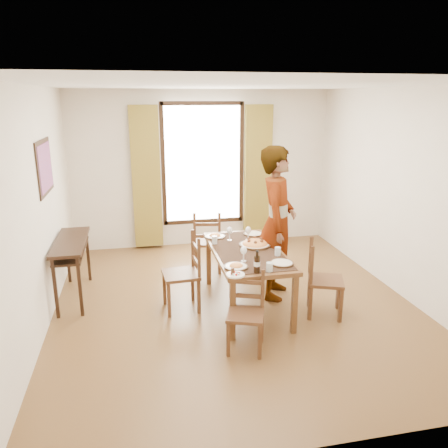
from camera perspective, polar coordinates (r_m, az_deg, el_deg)
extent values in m
plane|color=#4E3218|center=(5.75, 1.33, -10.27)|extent=(5.00, 5.00, 0.00)
cube|color=silver|center=(7.70, -2.82, 7.12)|extent=(4.50, 0.10, 2.70)
cube|color=silver|center=(3.03, 12.32, -7.83)|extent=(4.50, 0.10, 2.70)
cube|color=silver|center=(5.27, -23.17, 1.56)|extent=(0.10, 5.00, 2.70)
cube|color=silver|center=(6.19, 22.21, 3.70)|extent=(0.10, 5.00, 2.70)
cube|color=white|center=(5.15, 1.54, 17.95)|extent=(4.50, 5.00, 0.04)
cube|color=white|center=(7.65, -2.80, 7.83)|extent=(1.30, 0.04, 2.00)
cube|color=olive|center=(7.54, -10.12, 5.93)|extent=(0.48, 0.10, 2.40)
cube|color=olive|center=(7.84, 4.43, 6.52)|extent=(0.48, 0.10, 2.40)
cube|color=black|center=(5.77, -22.39, 6.90)|extent=(0.02, 0.86, 0.66)
cube|color=red|center=(5.77, -22.29, 6.90)|extent=(0.01, 0.76, 0.56)
cube|color=black|center=(5.95, -19.43, -2.19)|extent=(0.38, 1.20, 0.04)
cube|color=black|center=(5.99, -19.32, -3.28)|extent=(0.34, 1.10, 0.03)
cube|color=black|center=(5.60, -21.17, -7.90)|extent=(0.04, 0.04, 0.76)
cube|color=black|center=(6.61, -19.73, -4.07)|extent=(0.04, 0.04, 0.76)
cube|color=black|center=(5.56, -18.30, -7.79)|extent=(0.04, 0.04, 0.76)
cube|color=black|center=(6.58, -17.32, -3.95)|extent=(0.04, 0.04, 0.76)
cube|color=brown|center=(5.41, 3.01, -3.68)|extent=(0.83, 1.64, 0.05)
cube|color=black|center=(5.40, 3.01, -3.41)|extent=(0.76, 1.51, 0.01)
cube|color=brown|center=(4.80, 1.11, -11.23)|extent=(0.06, 0.06, 0.70)
cube|color=brown|center=(6.16, -2.02, -4.84)|extent=(0.06, 0.06, 0.70)
cube|color=brown|center=(4.99, 9.18, -10.33)|extent=(0.06, 0.06, 0.70)
cube|color=brown|center=(6.31, 4.33, -4.36)|extent=(0.06, 0.06, 0.70)
cube|color=#512B1B|center=(5.45, -5.67, -6.59)|extent=(0.46, 0.46, 0.04)
cube|color=#512B1B|center=(5.68, -7.79, -8.20)|extent=(0.04, 0.04, 0.46)
cube|color=#512B1B|center=(5.74, -4.13, -7.83)|extent=(0.04, 0.04, 0.46)
cube|color=#512B1B|center=(5.35, -7.20, -9.78)|extent=(0.04, 0.04, 0.46)
cube|color=#512B1B|center=(5.41, -3.30, -9.37)|extent=(0.04, 0.04, 0.46)
cube|color=#512B1B|center=(5.56, -4.13, -3.26)|extent=(0.04, 0.04, 0.51)
cube|color=#512B1B|center=(5.22, -3.28, -4.55)|extent=(0.04, 0.04, 0.51)
cube|color=#512B1B|center=(5.43, -3.70, -4.89)|extent=(0.05, 0.37, 0.05)
cube|color=#512B1B|center=(5.36, -3.73, -3.06)|extent=(0.05, 0.37, 0.05)
cube|color=#512B1B|center=(6.64, -2.19, -2.34)|extent=(0.49, 0.49, 0.04)
cube|color=#512B1B|center=(6.88, -0.64, -3.64)|extent=(0.04, 0.04, 0.45)
cube|color=#512B1B|center=(6.54, -0.61, -4.71)|extent=(0.04, 0.04, 0.45)
cube|color=#512B1B|center=(6.89, -3.66, -3.65)|extent=(0.04, 0.04, 0.45)
cube|color=#512B1B|center=(6.55, -3.78, -4.72)|extent=(0.04, 0.04, 0.45)
cube|color=#512B1B|center=(6.38, -0.62, -0.73)|extent=(0.04, 0.04, 0.50)
cube|color=#512B1B|center=(6.39, -3.87, -0.75)|extent=(0.04, 0.04, 0.50)
cube|color=#512B1B|center=(6.41, -2.23, -1.60)|extent=(0.36, 0.09, 0.05)
cube|color=#512B1B|center=(6.36, -2.25, -0.05)|extent=(0.36, 0.09, 0.05)
cube|color=#512B1B|center=(4.61, 2.84, -11.76)|extent=(0.48, 0.48, 0.04)
cube|color=#512B1B|center=(4.59, 0.55, -14.78)|extent=(0.04, 0.04, 0.40)
cube|color=#512B1B|center=(4.86, 1.07, -12.86)|extent=(0.04, 0.04, 0.40)
cube|color=#512B1B|center=(4.56, 4.67, -15.03)|extent=(0.04, 0.04, 0.40)
cube|color=#512B1B|center=(4.84, 4.93, -13.08)|extent=(0.04, 0.04, 0.40)
cube|color=#512B1B|center=(4.68, 1.11, -8.28)|extent=(0.03, 0.03, 0.44)
cube|color=#512B1B|center=(4.66, 5.06, -8.48)|extent=(0.03, 0.03, 0.44)
cube|color=#512B1B|center=(4.70, 3.06, -9.37)|extent=(0.31, 0.13, 0.04)
cube|color=#512B1B|center=(4.64, 3.09, -7.59)|extent=(0.31, 0.13, 0.04)
cube|color=#512B1B|center=(5.43, 13.14, -7.23)|extent=(0.53, 0.53, 0.04)
cube|color=#512B1B|center=(5.38, 15.00, -10.19)|extent=(0.04, 0.04, 0.44)
cube|color=#512B1B|center=(5.35, 11.18, -10.07)|extent=(0.04, 0.04, 0.44)
cube|color=#512B1B|center=(5.70, 14.68, -8.63)|extent=(0.04, 0.04, 0.44)
cube|color=#512B1B|center=(5.67, 11.10, -8.51)|extent=(0.04, 0.04, 0.44)
cube|color=#512B1B|center=(5.17, 11.36, -5.43)|extent=(0.04, 0.04, 0.49)
cube|color=#512B1B|center=(5.50, 11.25, -4.09)|extent=(0.04, 0.04, 0.49)
cube|color=#512B1B|center=(5.37, 11.25, -5.72)|extent=(0.15, 0.34, 0.05)
cube|color=#512B1B|center=(5.30, 11.35, -3.95)|extent=(0.15, 0.34, 0.05)
imported|color=gray|center=(5.68, 6.95, 0.08)|extent=(1.09, 1.03, 2.00)
cylinder|color=silver|center=(5.23, 7.03, -3.56)|extent=(0.07, 0.07, 0.10)
cylinder|color=silver|center=(5.60, -1.24, -2.08)|extent=(0.07, 0.07, 0.10)
cylinder|color=silver|center=(4.75, 5.96, -5.61)|extent=(0.07, 0.07, 0.10)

